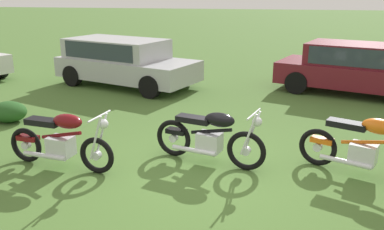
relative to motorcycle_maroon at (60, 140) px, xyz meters
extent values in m
plane|color=#476B2D|center=(2.37, 0.29, -0.48)|extent=(120.00, 120.00, 0.00)
torus|color=black|center=(0.67, -0.09, -0.18)|extent=(0.62, 0.17, 0.61)
torus|color=black|center=(-0.72, 0.10, -0.18)|extent=(0.62, 0.17, 0.61)
cylinder|color=silver|center=(0.67, -0.09, -0.18)|extent=(0.15, 0.12, 0.14)
cylinder|color=silver|center=(-0.72, 0.10, -0.18)|extent=(0.15, 0.12, 0.14)
cylinder|color=silver|center=(0.74, 0.00, 0.16)|extent=(0.28, 0.07, 0.75)
cylinder|color=silver|center=(0.71, -0.18, 0.16)|extent=(0.28, 0.07, 0.75)
cube|color=silver|center=(-0.01, 0.01, -0.10)|extent=(0.44, 0.35, 0.32)
cylinder|color=maroon|center=(0.02, 0.00, 0.10)|extent=(0.76, 0.16, 0.22)
ellipsoid|color=maroon|center=(0.17, -0.02, 0.35)|extent=(0.55, 0.33, 0.24)
cube|color=black|center=(-0.30, 0.05, 0.29)|extent=(0.63, 0.32, 0.10)
cube|color=maroon|center=(-0.66, 0.09, -0.04)|extent=(0.38, 0.23, 0.08)
cylinder|color=silver|center=(0.77, -0.10, 0.50)|extent=(0.12, 0.64, 0.03)
sphere|color=silver|center=(0.83, -0.11, 0.38)|extent=(0.18, 0.18, 0.16)
cylinder|color=silver|center=(-0.24, -0.12, -0.24)|extent=(0.80, 0.19, 0.08)
torus|color=black|center=(3.02, 0.51, -0.15)|extent=(0.67, 0.26, 0.67)
torus|color=black|center=(1.70, 0.86, -0.15)|extent=(0.67, 0.26, 0.67)
cylinder|color=silver|center=(3.02, 0.51, -0.15)|extent=(0.16, 0.13, 0.14)
cylinder|color=silver|center=(1.70, 0.86, -0.15)|extent=(0.16, 0.13, 0.14)
cylinder|color=silver|center=(3.10, 0.59, 0.17)|extent=(0.26, 0.10, 0.72)
cylinder|color=silver|center=(3.05, 0.41, 0.17)|extent=(0.26, 0.10, 0.72)
cube|color=silver|center=(2.38, 0.68, -0.10)|extent=(0.46, 0.39, 0.32)
cylinder|color=black|center=(2.41, 0.68, 0.10)|extent=(0.73, 0.25, 0.21)
ellipsoid|color=black|center=(2.55, 0.64, 0.32)|extent=(0.57, 0.38, 0.24)
cube|color=black|center=(2.09, 0.76, 0.26)|extent=(0.64, 0.39, 0.10)
cube|color=black|center=(1.76, 0.85, -0.01)|extent=(0.39, 0.27, 0.08)
cylinder|color=silver|center=(3.11, 0.49, 0.50)|extent=(0.20, 0.63, 0.03)
sphere|color=silver|center=(3.17, 0.47, 0.38)|extent=(0.20, 0.20, 0.16)
cylinder|color=silver|center=(2.13, 0.59, -0.24)|extent=(0.79, 0.28, 0.08)
torus|color=black|center=(4.19, 0.95, -0.16)|extent=(0.63, 0.34, 0.64)
cylinder|color=silver|center=(4.19, 0.95, -0.16)|extent=(0.17, 0.15, 0.14)
cube|color=silver|center=(4.85, 0.66, -0.10)|extent=(0.49, 0.44, 0.32)
cylinder|color=orange|center=(4.88, 0.65, 0.10)|extent=(0.73, 0.36, 0.22)
ellipsoid|color=orange|center=(5.01, 0.59, 0.39)|extent=(0.58, 0.45, 0.24)
cube|color=black|center=(4.57, 0.78, 0.33)|extent=(0.65, 0.46, 0.10)
cube|color=orange|center=(4.24, 0.92, -0.02)|extent=(0.40, 0.31, 0.08)
cylinder|color=silver|center=(4.58, 0.60, -0.24)|extent=(0.77, 0.39, 0.08)
cylinder|color=black|center=(-5.66, 6.26, -0.16)|extent=(0.68, 0.44, 0.64)
cube|color=#B2B5BA|center=(-1.02, 5.97, 0.07)|extent=(4.73, 3.17, 0.60)
cube|color=#B2B5BA|center=(-1.40, 6.10, 0.65)|extent=(3.43, 2.57, 0.60)
cube|color=#2D3842|center=(-1.40, 6.10, 0.67)|extent=(3.01, 2.45, 0.48)
cylinder|color=black|center=(0.66, 6.30, -0.16)|extent=(0.68, 0.42, 0.64)
cylinder|color=black|center=(0.10, 4.67, -0.16)|extent=(0.68, 0.42, 0.64)
cylinder|color=black|center=(-2.13, 7.27, -0.16)|extent=(0.68, 0.42, 0.64)
cylinder|color=black|center=(-2.70, 5.63, -0.16)|extent=(0.68, 0.42, 0.64)
cube|color=maroon|center=(5.66, 6.34, 0.07)|extent=(4.55, 3.09, 0.60)
cube|color=maroon|center=(5.52, 6.38, 0.65)|extent=(2.71, 2.30, 0.60)
cube|color=#2D3842|center=(5.52, 6.38, 0.67)|extent=(2.40, 2.22, 0.48)
cylinder|color=black|center=(4.62, 7.59, -0.16)|extent=(0.68, 0.42, 0.64)
cylinder|color=black|center=(4.06, 5.99, -0.16)|extent=(0.68, 0.42, 0.64)
ellipsoid|color=#23501E|center=(-2.41, 2.03, -0.25)|extent=(0.81, 0.70, 0.47)
camera|label=1|loc=(3.36, -5.67, 2.37)|focal=37.75mm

